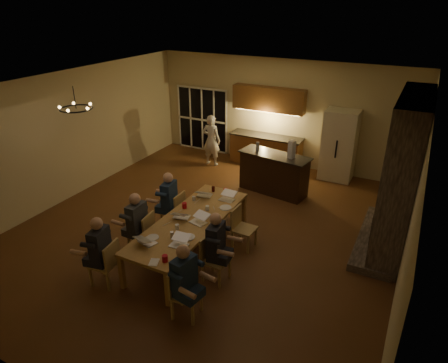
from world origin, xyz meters
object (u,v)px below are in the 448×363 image
mug_back (194,199)px  can_silver (172,235)px  person_left_far (169,202)px  laptop_e (204,191)px  person_left_near (101,252)px  chair_right_near (186,294)px  can_cola (213,189)px  bar_island (274,173)px  person_right_near (185,282)px  chandelier (76,109)px  plate_far (226,208)px  laptop_c (181,212)px  chair_left_far (173,210)px  redcup_near (165,258)px  bar_blender (292,149)px  mug_mid (207,208)px  chair_right_mid (216,260)px  person_right_mid (216,247)px  laptop_b (178,240)px  redcup_mid (184,205)px  chair_left_mid (141,233)px  dining_table (190,236)px  redcup_far (225,191)px  plate_left (153,237)px  laptop_a (147,237)px  chair_left_near (104,263)px  plate_near (188,237)px  refrigerator (339,145)px  laptop_f (227,195)px  chair_right_far (244,229)px  bar_bottle (258,146)px  standing_person (211,140)px

mug_back → can_silver: 1.50m
person_left_far → laptop_e: bearing=121.1°
person_left_near → mug_back: (0.52, 2.33, 0.11)m
chair_right_near → can_cola: 3.14m
bar_island → person_right_near: 5.00m
chandelier → plate_far: (2.90, 0.93, -1.99)m
chandelier → laptop_c: size_ratio=2.05×
chair_left_far → redcup_near: (1.20, -1.98, 0.37)m
bar_island → bar_blender: bar_blender is taller
chair_left_far → mug_mid: chair_left_far is taller
chair_right_mid → person_right_mid: person_right_mid is taller
laptop_b → laptop_e: bearing=102.0°
mug_back → chair_right_mid: bearing=-46.2°
mug_back → redcup_mid: redcup_mid is taller
bar_island → chandelier: size_ratio=2.85×
chair_right_mid → person_right_mid: size_ratio=0.64×
chair_right_mid → mug_mid: (-0.78, 1.06, 0.36)m
mug_back → plate_far: 0.77m
chair_left_mid → chair_left_far: size_ratio=1.00×
dining_table → mug_back: bearing=115.5°
redcup_far → plate_left: redcup_far is taller
person_right_near → laptop_a: size_ratio=4.31×
chandelier → can_cola: chandelier is taller
bar_island → chair_left_near: bar_island is taller
chair_left_near → plate_near: (1.18, 1.01, 0.31)m
refrigerator → person_right_mid: bearing=-99.5°
chandelier → person_left_near: bearing=-41.3°
redcup_mid → can_silver: size_ratio=1.00×
redcup_near → laptop_a: bearing=151.9°
person_right_mid → laptop_e: person_right_mid is taller
person_left_far → laptop_f: (1.14, 0.54, 0.17)m
laptop_b → laptop_f: 1.96m
chandelier → laptop_c: 2.97m
refrigerator → bar_island: bearing=-127.4°
laptop_a → redcup_near: size_ratio=2.67×
refrigerator → chair_right_far: refrigerator is taller
person_left_near → plate_left: bearing=128.0°
chair_left_near → bar_blender: bearing=151.8°
mug_back → redcup_far: (0.45, 0.63, 0.01)m
chair_right_near → chair_right_mid: 1.03m
bar_island → person_right_mid: (0.35, -3.89, 0.15)m
chair_left_near → can_cola: size_ratio=7.42×
plate_far → laptop_a: bearing=-110.3°
chandelier → chair_left_near: bearing=-40.8°
redcup_mid → laptop_c: bearing=-66.3°
laptop_c → laptop_f: same height
mug_back → person_right_mid: bearing=-45.9°
plate_far → bar_bottle: size_ratio=1.06×
laptop_f → laptop_c: bearing=-111.1°
chair_right_far → standing_person: standing_person is taller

